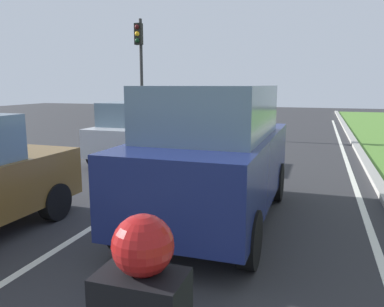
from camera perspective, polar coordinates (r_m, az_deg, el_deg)
ground_plane at (r=11.21m, az=3.73°, el=-1.70°), size 60.00×60.00×0.00m
lane_line_center at (r=11.40m, az=0.32°, el=-1.47°), size 0.12×32.00×0.01m
lane_line_right_edge at (r=10.91m, az=22.39°, el=-2.77°), size 0.12×32.00×0.01m
curb_right at (r=10.95m, az=25.01°, el=-2.61°), size 0.24×48.00×0.12m
car_suv_ahead at (r=6.39m, az=3.30°, el=-0.08°), size 1.99×4.51×2.28m
car_hatchback_far at (r=11.99m, az=-8.19°, el=3.26°), size 1.73×3.70×1.78m
traffic_light_overhead_left at (r=17.58m, az=-7.68°, el=13.86°), size 0.32×0.50×5.11m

